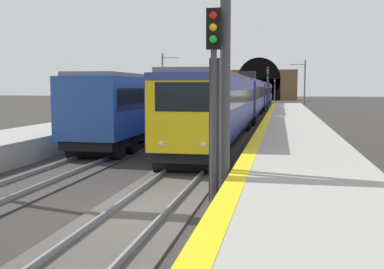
# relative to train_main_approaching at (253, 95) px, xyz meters

# --- Properties ---
(ground_plane) EXTENTS (320.00, 320.00, 0.00)m
(ground_plane) POSITION_rel_train_main_approaching_xyz_m (-47.23, 0.00, -2.30)
(ground_plane) COLOR #302D2B
(platform_right) EXTENTS (112.00, 3.98, 1.06)m
(platform_right) POSITION_rel_train_main_approaching_xyz_m (-47.23, -4.26, -1.77)
(platform_right) COLOR #9E9B93
(platform_right) RESTS_ON ground_plane
(platform_right_edge_strip) EXTENTS (112.00, 0.50, 0.01)m
(platform_right_edge_strip) POSITION_rel_train_main_approaching_xyz_m (-47.23, -2.51, -1.24)
(platform_right_edge_strip) COLOR yellow
(platform_right_edge_strip) RESTS_ON platform_right
(track_main_line) EXTENTS (160.00, 2.73, 0.21)m
(track_main_line) POSITION_rel_train_main_approaching_xyz_m (-47.23, 0.00, -2.26)
(track_main_line) COLOR #4C4742
(track_main_line) RESTS_ON ground_plane
(train_main_approaching) EXTENTS (85.13, 2.99, 4.94)m
(train_main_approaching) POSITION_rel_train_main_approaching_xyz_m (0.00, 0.00, 0.00)
(train_main_approaching) COLOR navy
(train_main_approaching) RESTS_ON ground_plane
(train_adjacent_platform) EXTENTS (42.20, 2.91, 4.89)m
(train_adjacent_platform) POSITION_rel_train_main_approaching_xyz_m (-19.53, 4.79, -0.01)
(train_adjacent_platform) COLOR #264C99
(train_adjacent_platform) RESTS_ON ground_plane
(railway_signal_near) EXTENTS (0.39, 0.38, 5.34)m
(railway_signal_near) POSITION_rel_train_main_approaching_xyz_m (-46.72, -1.81, 0.92)
(railway_signal_near) COLOR #38383D
(railway_signal_near) RESTS_ON ground_plane
(railway_signal_mid) EXTENTS (0.39, 0.38, 5.81)m
(railway_signal_mid) POSITION_rel_train_main_approaching_xyz_m (-1.75, -1.81, 1.18)
(railway_signal_mid) COLOR #38383D
(railway_signal_mid) RESTS_ON ground_plane
(railway_signal_far) EXTENTS (0.39, 0.38, 5.34)m
(railway_signal_far) POSITION_rel_train_main_approaching_xyz_m (49.07, -1.81, 0.93)
(railway_signal_far) COLOR #4C4C54
(railway_signal_far) RESTS_ON ground_plane
(overhead_signal_gantry) EXTENTS (0.70, 9.20, 7.40)m
(overhead_signal_gantry) POSITION_rel_train_main_approaching_xyz_m (-46.37, 2.39, 3.31)
(overhead_signal_gantry) COLOR #3F3F47
(overhead_signal_gantry) RESTS_ON ground_plane
(tunnel_portal) EXTENTS (2.53, 19.28, 10.84)m
(tunnel_portal) POSITION_rel_train_main_approaching_xyz_m (61.88, 2.39, 1.62)
(tunnel_portal) COLOR brown
(tunnel_portal) RESTS_ON ground_plane
(catenary_mast_near) EXTENTS (0.22, 2.26, 7.62)m
(catenary_mast_near) POSITION_rel_train_main_approaching_xyz_m (-1.46, 11.39, 1.62)
(catenary_mast_near) COLOR #595B60
(catenary_mast_near) RESTS_ON ground_plane
(catenary_mast_far) EXTENTS (0.22, 2.31, 7.13)m
(catenary_mast_far) POSITION_rel_train_main_approaching_xyz_m (8.86, -6.60, 1.38)
(catenary_mast_far) COLOR #595B60
(catenary_mast_far) RESTS_ON ground_plane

